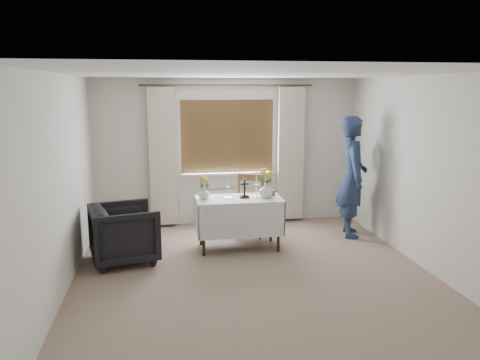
% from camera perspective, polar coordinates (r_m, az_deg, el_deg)
% --- Properties ---
extents(ground, '(5.00, 5.00, 0.00)m').
position_cam_1_polar(ground, '(6.01, 1.85, -11.73)').
color(ground, gray).
rests_on(ground, ground).
extents(altar_table, '(1.24, 0.64, 0.76)m').
position_cam_1_polar(altar_table, '(6.90, -0.14, -5.30)').
color(altar_table, silver).
rests_on(altar_table, ground).
extents(wooden_chair, '(0.56, 0.56, 0.98)m').
position_cam_1_polar(wooden_chair, '(7.48, 1.14, -3.13)').
color(wooden_chair, brown).
rests_on(wooden_chair, ground).
extents(armchair, '(1.04, 1.02, 0.79)m').
position_cam_1_polar(armchair, '(6.58, -13.92, -6.32)').
color(armchair, black).
rests_on(armchair, ground).
extents(person, '(0.60, 0.78, 1.92)m').
position_cam_1_polar(person, '(7.59, 13.51, 0.40)').
color(person, navy).
rests_on(person, ground).
extents(radiator, '(1.10, 0.10, 0.60)m').
position_cam_1_polar(radiator, '(8.18, -1.45, -3.26)').
color(radiator, silver).
rests_on(radiator, ground).
extents(wooden_cross, '(0.14, 0.11, 0.28)m').
position_cam_1_polar(wooden_cross, '(6.78, 0.55, -1.06)').
color(wooden_cross, black).
rests_on(wooden_cross, altar_table).
extents(candlestick_left, '(0.13, 0.13, 0.35)m').
position_cam_1_polar(candlestick_left, '(6.78, -1.50, -0.77)').
color(candlestick_left, white).
rests_on(candlestick_left, altar_table).
extents(candlestick_right, '(0.13, 0.13, 0.38)m').
position_cam_1_polar(candlestick_right, '(6.84, 2.02, -0.50)').
color(candlestick_right, white).
rests_on(candlestick_right, altar_table).
extents(flower_vase_left, '(0.19, 0.19, 0.17)m').
position_cam_1_polar(flower_vase_left, '(6.75, -4.41, -1.59)').
color(flower_vase_left, silver).
rests_on(flower_vase_left, altar_table).
extents(flower_vase_right, '(0.28, 0.28, 0.22)m').
position_cam_1_polar(flower_vase_right, '(6.82, 3.17, -1.26)').
color(flower_vase_right, silver).
rests_on(flower_vase_right, altar_table).
extents(wicker_basket, '(0.21, 0.21, 0.07)m').
position_cam_1_polar(wicker_basket, '(7.03, 3.56, -1.50)').
color(wicker_basket, brown).
rests_on(wicker_basket, altar_table).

